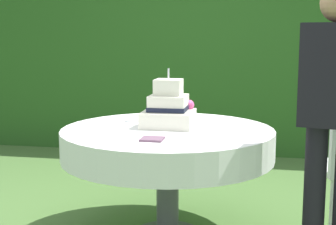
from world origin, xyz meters
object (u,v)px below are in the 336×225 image
object	(u,v)px
serving_plate_near	(187,115)
serving_plate_far	(134,120)
wedding_cake	(169,109)
serving_plate_left	(231,124)
napkin_stack	(152,139)
cake_table	(168,144)
standing_person	(334,112)

from	to	relation	value
serving_plate_near	serving_plate_far	xyz separation A→B (m)	(-0.33, -0.31, 0.00)
wedding_cake	serving_plate_left	xyz separation A→B (m)	(0.40, 0.13, -0.11)
serving_plate_left	napkin_stack	bearing A→B (deg)	-125.66
serving_plate_far	napkin_stack	size ratio (longest dim) A/B	0.99
serving_plate_far	napkin_stack	world-z (taller)	same
wedding_cake	napkin_stack	distance (m)	0.46
wedding_cake	serving_plate_left	world-z (taller)	wedding_cake
serving_plate_left	serving_plate_near	bearing A→B (deg)	136.23
wedding_cake	serving_plate_far	bearing A→B (deg)	151.07
wedding_cake	cake_table	bearing A→B (deg)	-85.43
serving_plate_far	serving_plate_left	bearing A→B (deg)	-2.06
wedding_cake	standing_person	distance (m)	1.08
serving_plate_near	serving_plate_left	bearing A→B (deg)	-43.77
serving_plate_far	napkin_stack	bearing A→B (deg)	-66.19
serving_plate_far	wedding_cake	bearing A→B (deg)	-28.93
napkin_stack	standing_person	distance (m)	1.01
serving_plate_far	serving_plate_near	bearing A→B (deg)	43.05
serving_plate_near	serving_plate_far	distance (m)	0.45
wedding_cake	serving_plate_near	size ratio (longest dim) A/B	2.95
cake_table	serving_plate_left	world-z (taller)	serving_plate_left
napkin_stack	standing_person	size ratio (longest dim) A/B	0.08
wedding_cake	serving_plate_left	bearing A→B (deg)	17.77
cake_table	wedding_cake	size ratio (longest dim) A/B	3.58
cake_table	serving_plate_near	world-z (taller)	serving_plate_near
wedding_cake	serving_plate_far	world-z (taller)	wedding_cake
serving_plate_near	standing_person	world-z (taller)	standing_person
serving_plate_far	serving_plate_left	size ratio (longest dim) A/B	0.90
wedding_cake	standing_person	world-z (taller)	standing_person
serving_plate_far	cake_table	bearing A→B (deg)	-39.20
cake_table	serving_plate_far	bearing A→B (deg)	140.80
serving_plate_far	standing_person	world-z (taller)	standing_person
standing_person	serving_plate_far	bearing A→B (deg)	154.82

